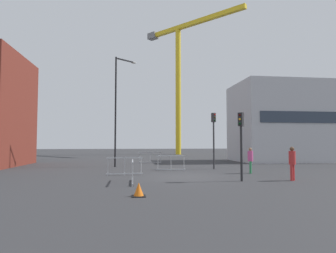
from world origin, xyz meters
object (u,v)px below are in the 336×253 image
object	(u,v)px
traffic_light_median	(214,131)
pedestrian_walking	(250,158)
construction_crane	(181,66)
pedestrian_waiting	(292,161)
traffic_light_near	(241,134)
traffic_cone_orange	(139,190)
streetlamp_tall	(118,103)

from	to	relation	value
traffic_light_median	pedestrian_walking	xyz separation A→B (m)	(1.49, -3.22, -1.86)
construction_crane	traffic_light_median	xyz separation A→B (m)	(-2.15, -27.27, -12.37)
pedestrian_waiting	pedestrian_walking	bearing A→B (deg)	100.73
traffic_light_near	traffic_cone_orange	xyz separation A→B (m)	(-5.33, -3.58, -2.16)
traffic_light_near	pedestrian_waiting	xyz separation A→B (m)	(2.71, -0.10, -1.37)
construction_crane	streetlamp_tall	world-z (taller)	construction_crane
streetlamp_tall	pedestrian_waiting	bearing A→B (deg)	-46.87
construction_crane	traffic_cone_orange	bearing A→B (deg)	-101.99
traffic_cone_orange	streetlamp_tall	bearing A→B (deg)	95.94
construction_crane	traffic_light_near	xyz separation A→B (m)	(-2.68, -34.09, -12.79)
traffic_light_median	traffic_light_near	bearing A→B (deg)	-94.39
pedestrian_walking	traffic_cone_orange	bearing A→B (deg)	-135.56
construction_crane	streetlamp_tall	distance (m)	27.70
traffic_light_near	streetlamp_tall	bearing A→B (deg)	124.01
construction_crane	streetlamp_tall	xyz separation A→B (m)	(-9.41, -24.11, -9.89)
pedestrian_walking	pedestrian_waiting	bearing A→B (deg)	-79.27
streetlamp_tall	traffic_light_near	bearing A→B (deg)	-55.99
streetlamp_tall	pedestrian_waiting	distance (m)	14.47
streetlamp_tall	traffic_cone_orange	bearing A→B (deg)	-84.06
traffic_light_median	pedestrian_waiting	world-z (taller)	traffic_light_median
streetlamp_tall	traffic_light_median	size ratio (longest dim) A/B	2.16
traffic_light_near	traffic_light_median	bearing A→B (deg)	85.61
streetlamp_tall	pedestrian_waiting	world-z (taller)	streetlamp_tall
pedestrian_walking	traffic_light_near	bearing A→B (deg)	-119.10
traffic_light_near	traffic_cone_orange	size ratio (longest dim) A/B	6.94
pedestrian_waiting	traffic_cone_orange	xyz separation A→B (m)	(-8.04, -3.48, -0.79)
construction_crane	pedestrian_walking	distance (m)	33.65
traffic_light_near	traffic_light_median	world-z (taller)	traffic_light_median
construction_crane	pedestrian_walking	size ratio (longest dim) A/B	13.65
pedestrian_walking	pedestrian_waiting	world-z (taller)	pedestrian_waiting
traffic_light_near	pedestrian_waiting	bearing A→B (deg)	-2.16
streetlamp_tall	pedestrian_walking	bearing A→B (deg)	-36.09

